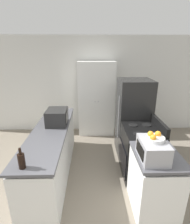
# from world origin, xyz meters

# --- Properties ---
(wall_back) EXTENTS (7.00, 0.06, 2.60)m
(wall_back) POSITION_xyz_m (0.00, 3.30, 1.30)
(wall_back) COLOR silver
(wall_back) RESTS_ON ground_plane
(counter_left) EXTENTS (0.60, 2.40, 0.91)m
(counter_left) POSITION_xyz_m (-0.80, 1.30, 0.44)
(counter_left) COLOR silver
(counter_left) RESTS_ON ground_plane
(counter_right) EXTENTS (0.60, 0.75, 0.91)m
(counter_right) POSITION_xyz_m (0.80, 0.48, 0.44)
(counter_right) COLOR silver
(counter_right) RESTS_ON ground_plane
(pantry_cabinet) EXTENTS (0.96, 0.48, 1.97)m
(pantry_cabinet) POSITION_xyz_m (0.07, 3.03, 0.98)
(pantry_cabinet) COLOR white
(pantry_cabinet) RESTS_ON ground_plane
(stove) EXTENTS (0.66, 0.76, 1.07)m
(stove) POSITION_xyz_m (0.82, 1.25, 0.46)
(stove) COLOR black
(stove) RESTS_ON ground_plane
(refrigerator) EXTENTS (0.69, 0.68, 1.67)m
(refrigerator) POSITION_xyz_m (0.84, 2.01, 0.83)
(refrigerator) COLOR black
(refrigerator) RESTS_ON ground_plane
(microwave) EXTENTS (0.37, 0.44, 0.28)m
(microwave) POSITION_xyz_m (-0.71, 1.53, 1.05)
(microwave) COLOR black
(microwave) RESTS_ON counter_left
(wine_bottle) EXTENTS (0.08, 0.08, 0.26)m
(wine_bottle) POSITION_xyz_m (-0.90, 0.23, 1.01)
(wine_bottle) COLOR black
(wine_bottle) RESTS_ON counter_left
(toaster_oven) EXTENTS (0.33, 0.45, 0.25)m
(toaster_oven) POSITION_xyz_m (0.69, 0.38, 1.04)
(toaster_oven) COLOR #939399
(toaster_oven) RESTS_ON counter_right
(fruit_bowl) EXTENTS (0.23, 0.23, 0.11)m
(fruit_bowl) POSITION_xyz_m (0.70, 0.40, 1.20)
(fruit_bowl) COLOR silver
(fruit_bowl) RESTS_ON toaster_oven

